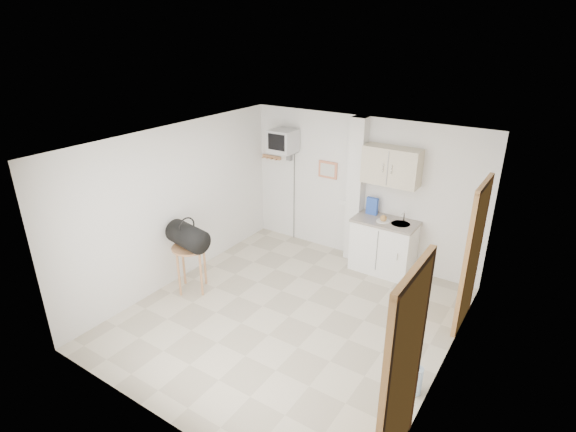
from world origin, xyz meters
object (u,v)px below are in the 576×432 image
Objects in this scene: crt_television at (283,142)px; round_table at (191,254)px; duffel_bag at (188,236)px; water_bottle at (416,380)px.

crt_television is 2.87× the size of round_table.
duffel_bag is 1.83× the size of water_bottle.
crt_television reaches higher than round_table.
crt_television is at bearing 144.51° from water_bottle.
crt_television is 3.03× the size of duffel_bag.
duffel_bag is (-0.20, -2.26, -1.00)m from crt_television.
duffel_bag reaches higher than round_table.
crt_television is 5.53× the size of water_bottle.
round_table is at bearing 176.75° from water_bottle.
water_bottle is at bearing 7.62° from duffel_bag.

